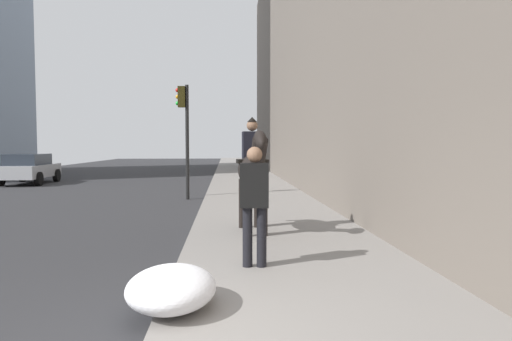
{
  "coord_description": "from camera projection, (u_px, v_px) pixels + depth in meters",
  "views": [
    {
      "loc": [
        -3.81,
        -0.74,
        1.83
      ],
      "look_at": [
        4.0,
        -1.25,
        1.4
      ],
      "focal_mm": 31.49,
      "sensor_mm": 36.0,
      "label": 1
    }
  ],
  "objects": [
    {
      "name": "pedestrian_greeting",
      "position": [
        255.0,
        198.0,
        6.31
      ],
      "size": [
        0.3,
        0.42,
        1.7
      ],
      "rotation": [
        0.0,
        0.0,
        -0.09
      ],
      "color": "black",
      "rests_on": "sidewalk_slab"
    },
    {
      "name": "snow_pile_near",
      "position": [
        171.0,
        288.0,
        4.74
      ],
      "size": [
        1.23,
        0.95,
        0.43
      ],
      "primitive_type": "ellipsoid",
      "color": "white",
      "rests_on": "sidewalk_slab"
    },
    {
      "name": "traffic_light_near_curb",
      "position": [
        185.0,
        123.0,
        15.14
      ],
      "size": [
        0.2,
        0.44,
        3.88
      ],
      "color": "black",
      "rests_on": "ground"
    },
    {
      "name": "mounted_horse_near",
      "position": [
        253.0,
        168.0,
        8.81
      ],
      "size": [
        2.15,
        0.68,
        2.28
      ],
      "rotation": [
        0.0,
        0.0,
        3.23
      ],
      "color": "black",
      "rests_on": "sidewalk_slab"
    },
    {
      "name": "car_mid_lane",
      "position": [
        29.0,
        168.0,
        21.47
      ],
      "size": [
        4.04,
        2.01,
        1.44
      ],
      "rotation": [
        0.0,
        0.0,
        0.04
      ],
      "color": "#B7BABF",
      "rests_on": "ground"
    }
  ]
}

